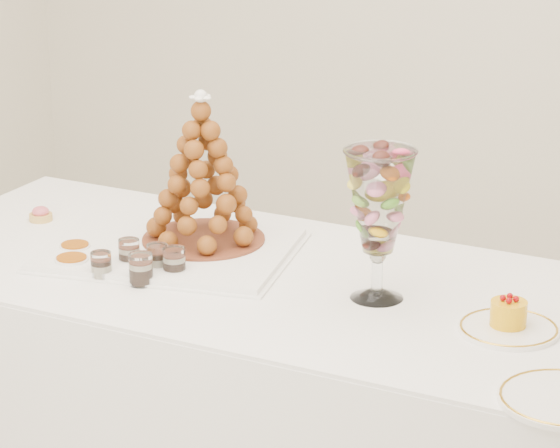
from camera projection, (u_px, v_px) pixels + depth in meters
The scene contains 14 objects.
buffet_table at pixel (298, 433), 3.35m from camera, with size 2.22×1.00×0.82m.
lace_tray at pixel (169, 250), 3.40m from camera, with size 0.61×0.46×0.02m, color white.
macaron_vase at pixel (379, 203), 3.05m from camera, with size 0.16×0.16×0.36m.
cake_plate at pixel (509, 329), 2.94m from camera, with size 0.22×0.22×0.01m, color white.
pink_tart at pixel (41, 215), 3.65m from camera, with size 0.06×0.06×0.04m.
verrine_a at pixel (129, 253), 3.30m from camera, with size 0.05×0.05×0.07m, color white.
verrine_b at pixel (157, 259), 3.27m from camera, with size 0.05×0.05×0.07m, color white.
verrine_c at pixel (174, 262), 3.24m from camera, with size 0.06×0.06×0.08m, color white.
verrine_d at pixel (101, 266), 3.23m from camera, with size 0.05×0.05×0.07m, color white.
verrine_e at pixel (141, 269), 3.19m from camera, with size 0.06×0.06×0.08m, color white.
ramekin_back at pixel (75, 250), 3.40m from camera, with size 0.08×0.08×0.02m, color white.
ramekin_front at pixel (72, 263), 3.30m from camera, with size 0.09×0.09×0.03m, color white.
croquembouche at pixel (202, 169), 3.38m from camera, with size 0.32×0.32×0.40m.
mousse_cake at pixel (509, 313), 2.93m from camera, with size 0.08×0.08×0.07m.
Camera 1 is at (1.60, -2.48, 2.01)m, focal length 85.00 mm.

